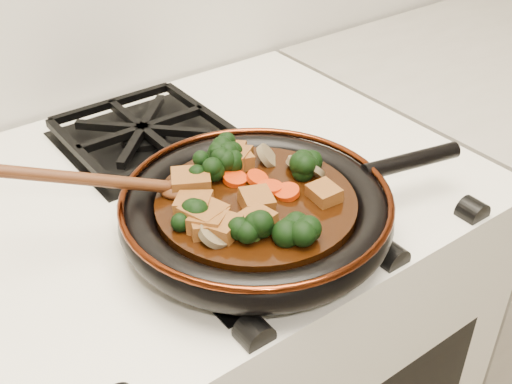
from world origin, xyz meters
TOP-DOWN VIEW (x-y plane):
  - burner_grate_front at (0.00, 1.55)m, footprint 0.23×0.23m
  - burner_grate_back at (0.00, 1.83)m, footprint 0.23×0.23m
  - skillet at (-0.00, 1.54)m, footprint 0.45×0.33m
  - braising_sauce at (-0.00, 1.54)m, footprint 0.24×0.24m
  - tofu_cube_0 at (-0.08, 1.53)m, footprint 0.06×0.06m
  - tofu_cube_1 at (0.02, 1.62)m, footprint 0.05×0.05m
  - tofu_cube_2 at (0.03, 1.63)m, footprint 0.05×0.05m
  - tofu_cube_3 at (-0.07, 1.51)m, footprint 0.05×0.05m
  - tofu_cube_4 at (-0.07, 1.56)m, footprint 0.06×0.06m
  - tofu_cube_5 at (0.06, 1.49)m, footprint 0.03×0.04m
  - tofu_cube_6 at (-0.08, 1.54)m, footprint 0.06×0.05m
  - tofu_cube_7 at (0.02, 1.62)m, footprint 0.06×0.06m
  - tofu_cube_8 at (-0.01, 1.53)m, footprint 0.05×0.05m
  - tofu_cube_9 at (-0.05, 1.60)m, footprint 0.06×0.06m
  - tofu_cube_10 at (-0.08, 1.52)m, footprint 0.04×0.04m
  - tofu_cube_11 at (-0.03, 1.50)m, footprint 0.04×0.04m
  - broccoli_floret_0 at (0.08, 1.55)m, footprint 0.07×0.07m
  - broccoli_floret_1 at (-0.05, 1.48)m, footprint 0.08×0.08m
  - broccoli_floret_2 at (0.09, 1.54)m, footprint 0.07×0.07m
  - broccoli_floret_3 at (0.01, 1.63)m, footprint 0.07×0.08m
  - broccoli_floret_4 at (-0.01, 1.45)m, footprint 0.08×0.09m
  - broccoli_floret_5 at (0.01, 1.62)m, footprint 0.08×0.09m
  - broccoli_floret_6 at (-0.03, 1.61)m, footprint 0.08×0.08m
  - broccoli_floret_7 at (0.01, 1.62)m, footprint 0.08×0.09m
  - broccoli_floret_8 at (-0.09, 1.54)m, footprint 0.08×0.08m
  - carrot_coin_0 at (0.02, 1.57)m, footprint 0.03×0.03m
  - carrot_coin_1 at (-0.00, 1.58)m, footprint 0.03×0.03m
  - carrot_coin_2 at (0.02, 1.54)m, footprint 0.03×0.03m
  - carrot_coin_3 at (0.03, 1.52)m, footprint 0.03×0.03m
  - mushroom_slice_0 at (0.06, 1.60)m, footprint 0.04×0.05m
  - mushroom_slice_1 at (0.08, 1.56)m, footprint 0.04×0.04m
  - mushroom_slice_2 at (-0.02, 1.62)m, footprint 0.04×0.04m
  - mushroom_slice_3 at (0.08, 1.54)m, footprint 0.04×0.04m
  - mushroom_slice_4 at (-0.08, 1.51)m, footprint 0.05×0.05m
  - wooden_spoon at (-0.12, 1.63)m, footprint 0.14×0.08m

SIDE VIEW (x-z plane):
  - burner_grate_front at x=0.00m, z-range 0.90..0.93m
  - burner_grate_back at x=0.00m, z-range 0.90..0.93m
  - skillet at x=0.00m, z-range 0.92..0.97m
  - braising_sauce at x=0.00m, z-range 0.94..0.96m
  - carrot_coin_0 at x=0.02m, z-range 0.95..0.97m
  - carrot_coin_1 at x=0.00m, z-range 0.96..0.97m
  - carrot_coin_2 at x=0.02m, z-range 0.96..0.97m
  - carrot_coin_3 at x=0.03m, z-range 0.96..0.97m
  - mushroom_slice_0 at x=0.06m, z-range 0.95..0.98m
  - mushroom_slice_1 at x=0.08m, z-range 0.96..0.98m
  - mushroom_slice_2 at x=-0.02m, z-range 0.95..0.98m
  - mushroom_slice_3 at x=0.08m, z-range 0.95..0.98m
  - mushroom_slice_4 at x=-0.08m, z-range 0.95..0.98m
  - tofu_cube_10 at x=-0.08m, z-range 0.95..0.98m
  - tofu_cube_11 at x=-0.03m, z-range 0.96..0.98m
  - tofu_cube_5 at x=0.06m, z-range 0.96..0.98m
  - tofu_cube_8 at x=-0.01m, z-range 0.95..0.98m
  - tofu_cube_2 at x=0.03m, z-range 0.96..0.98m
  - tofu_cube_0 at x=-0.08m, z-range 0.95..0.98m
  - tofu_cube_3 at x=-0.07m, z-range 0.95..0.98m
  - tofu_cube_4 at x=-0.07m, z-range 0.95..0.98m
  - tofu_cube_7 at x=0.02m, z-range 0.95..0.98m
  - broccoli_floret_8 at x=-0.09m, z-range 0.94..1.00m
  - broccoli_floret_4 at x=-0.01m, z-range 0.94..1.00m
  - tofu_cube_1 at x=0.02m, z-range 0.95..0.98m
  - tofu_cube_9 at x=-0.05m, z-range 0.96..0.98m
  - tofu_cube_6 at x=-0.08m, z-range 0.95..0.98m
  - broccoli_floret_0 at x=0.08m, z-range 0.94..1.00m
  - broccoli_floret_2 at x=0.09m, z-range 0.94..1.00m
  - broccoli_floret_1 at x=-0.05m, z-range 0.94..1.00m
  - broccoli_floret_3 at x=0.01m, z-range 0.94..1.00m
  - broccoli_floret_5 at x=0.01m, z-range 0.94..1.00m
  - broccoli_floret_7 at x=0.01m, z-range 0.94..1.01m
  - broccoli_floret_6 at x=-0.03m, z-range 0.94..1.01m
  - wooden_spoon at x=-0.12m, z-range 0.87..1.09m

